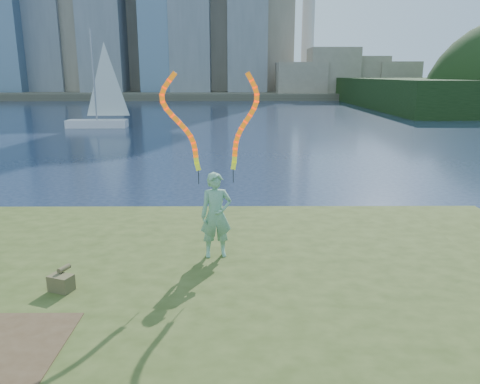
{
  "coord_description": "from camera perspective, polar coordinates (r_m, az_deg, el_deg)",
  "views": [
    {
      "loc": [
        1.93,
        -8.69,
        4.64
      ],
      "look_at": [
        1.99,
        1.0,
        2.19
      ],
      "focal_mm": 35.0,
      "sensor_mm": 36.0,
      "label": 1
    }
  ],
  "objects": [
    {
      "name": "ground",
      "position": [
        10.04,
        -11.75,
        -13.64
      ],
      "size": [
        320.0,
        320.0,
        0.0
      ],
      "primitive_type": "plane",
      "color": "#18243D",
      "rests_on": "ground"
    },
    {
      "name": "grassy_knoll",
      "position": [
        7.95,
        -15.22,
        -19.12
      ],
      "size": [
        20.0,
        18.0,
        0.8
      ],
      "color": "#364518",
      "rests_on": "ground"
    },
    {
      "name": "far_shore",
      "position": [
        103.79,
        -1.5,
        11.96
      ],
      "size": [
        320.0,
        40.0,
        1.2
      ],
      "primitive_type": "cube",
      "color": "#4C4737",
      "rests_on": "ground"
    },
    {
      "name": "woman_with_ribbons",
      "position": [
        9.87,
        -2.96,
        -0.18
      ],
      "size": [
        2.11,
        0.59,
        4.2
      ],
      "rotation": [
        0.0,
        0.0,
        0.17
      ],
      "color": "#126736",
      "rests_on": "grassy_knoll"
    },
    {
      "name": "canvas_bag",
      "position": [
        9.25,
        -20.95,
        -10.2
      ],
      "size": [
        0.49,
        0.55,
        0.4
      ],
      "rotation": [
        0.0,
        0.0,
        -0.37
      ],
      "color": "brown",
      "rests_on": "grassy_knoll"
    },
    {
      "name": "sailboat",
      "position": [
        43.78,
        -16.75,
        9.43
      ],
      "size": [
        5.58,
        1.87,
        8.42
      ],
      "rotation": [
        0.0,
        0.0,
        0.04
      ],
      "color": "white",
      "rests_on": "ground"
    }
  ]
}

